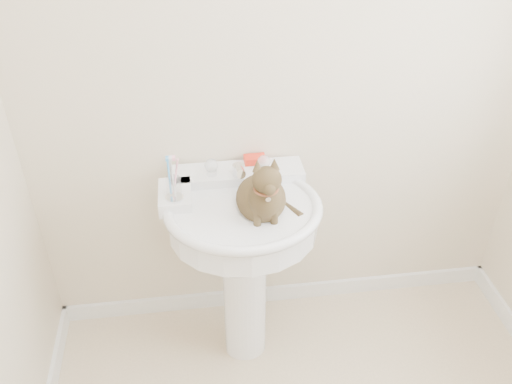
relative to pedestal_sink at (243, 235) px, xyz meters
name	(u,v)px	position (x,y,z in m)	size (l,w,h in m)	color
wall_back	(288,75)	(0.22, 0.29, 0.56)	(2.20, 0.00, 2.50)	beige
baseboard_back	(281,293)	(0.22, 0.28, -0.65)	(2.20, 0.02, 0.09)	white
pedestal_sink	(243,235)	(0.00, 0.00, 0.00)	(0.64, 0.63, 0.88)	white
faucet	(238,167)	(0.00, 0.16, 0.23)	(0.28, 0.12, 0.14)	silver
soap_bar	(255,159)	(0.08, 0.25, 0.20)	(0.09, 0.06, 0.03)	red
toothbrush_cup	(174,188)	(-0.26, 0.03, 0.24)	(0.07, 0.07, 0.18)	silver
cat	(263,196)	(0.07, -0.05, 0.23)	(0.21, 0.27, 0.39)	brown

